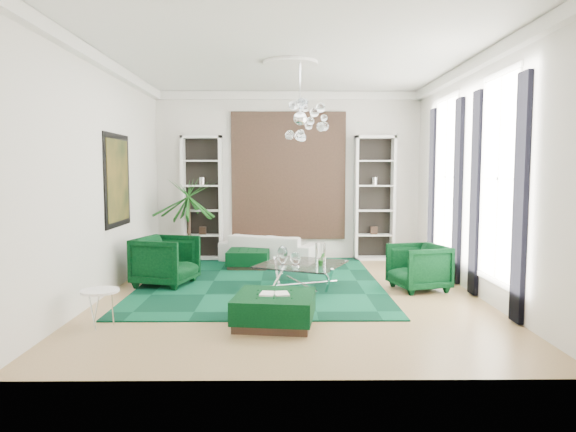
{
  "coord_description": "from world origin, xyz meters",
  "views": [
    {
      "loc": [
        -0.12,
        -8.28,
        2.01
      ],
      "look_at": [
        -0.04,
        0.5,
        1.24
      ],
      "focal_mm": 32.0,
      "sensor_mm": 36.0,
      "label": 1
    }
  ],
  "objects_px": {
    "armchair_left": "(166,261)",
    "palm": "(189,210)",
    "sofa": "(269,248)",
    "ottoman_front": "(275,309)",
    "ottoman_side": "(249,259)",
    "coffee_table": "(301,276)",
    "armchair_right": "(418,267)",
    "side_table": "(100,309)"
  },
  "relations": [
    {
      "from": "armchair_left",
      "to": "palm",
      "type": "height_order",
      "value": "palm"
    },
    {
      "from": "sofa",
      "to": "ottoman_front",
      "type": "bearing_deg",
      "value": 113.57
    },
    {
      "from": "ottoman_side",
      "to": "coffee_table",
      "type": "bearing_deg",
      "value": -61.77
    },
    {
      "from": "sofa",
      "to": "ottoman_side",
      "type": "xyz_separation_m",
      "value": [
        -0.41,
        -0.67,
        -0.12
      ]
    },
    {
      "from": "armchair_left",
      "to": "armchair_right",
      "type": "height_order",
      "value": "armchair_left"
    },
    {
      "from": "side_table",
      "to": "armchair_right",
      "type": "bearing_deg",
      "value": 23.54
    },
    {
      "from": "side_table",
      "to": "coffee_table",
      "type": "bearing_deg",
      "value": 38.36
    },
    {
      "from": "armchair_left",
      "to": "sofa",
      "type": "bearing_deg",
      "value": -22.1
    },
    {
      "from": "armchair_right",
      "to": "ottoman_side",
      "type": "relative_size",
      "value": 1.02
    },
    {
      "from": "ottoman_side",
      "to": "side_table",
      "type": "bearing_deg",
      "value": -112.11
    },
    {
      "from": "armchair_right",
      "to": "ottoman_front",
      "type": "distance_m",
      "value": 3.11
    },
    {
      "from": "palm",
      "to": "ottoman_side",
      "type": "bearing_deg",
      "value": -13.99
    },
    {
      "from": "ottoman_front",
      "to": "palm",
      "type": "relative_size",
      "value": 0.42
    },
    {
      "from": "armchair_left",
      "to": "armchair_right",
      "type": "xyz_separation_m",
      "value": [
        4.36,
        -0.39,
        -0.05
      ]
    },
    {
      "from": "armchair_left",
      "to": "ottoman_side",
      "type": "xyz_separation_m",
      "value": [
        1.35,
        1.62,
        -0.25
      ]
    },
    {
      "from": "armchair_right",
      "to": "side_table",
      "type": "distance_m",
      "value": 5.08
    },
    {
      "from": "armchair_right",
      "to": "palm",
      "type": "relative_size",
      "value": 0.36
    },
    {
      "from": "side_table",
      "to": "palm",
      "type": "xyz_separation_m",
      "value": [
        0.36,
        4.36,
        0.96
      ]
    },
    {
      "from": "ottoman_side",
      "to": "palm",
      "type": "height_order",
      "value": "palm"
    },
    {
      "from": "ottoman_side",
      "to": "sofa",
      "type": "bearing_deg",
      "value": 58.33
    },
    {
      "from": "palm",
      "to": "armchair_left",
      "type": "bearing_deg",
      "value": -91.77
    },
    {
      "from": "ottoman_front",
      "to": "side_table",
      "type": "distance_m",
      "value": 2.25
    },
    {
      "from": "coffee_table",
      "to": "ottoman_front",
      "type": "height_order",
      "value": "coffee_table"
    },
    {
      "from": "ottoman_front",
      "to": "palm",
      "type": "xyz_separation_m",
      "value": [
        -1.89,
        4.29,
        0.99
      ]
    },
    {
      "from": "armchair_left",
      "to": "side_table",
      "type": "bearing_deg",
      "value": -171.58
    },
    {
      "from": "ottoman_front",
      "to": "palm",
      "type": "distance_m",
      "value": 4.8
    },
    {
      "from": "ottoman_front",
      "to": "palm",
      "type": "height_order",
      "value": "palm"
    },
    {
      "from": "sofa",
      "to": "coffee_table",
      "type": "bearing_deg",
      "value": 124.58
    },
    {
      "from": "ottoman_side",
      "to": "side_table",
      "type": "height_order",
      "value": "side_table"
    },
    {
      "from": "armchair_left",
      "to": "ottoman_front",
      "type": "distance_m",
      "value": 3.07
    },
    {
      "from": "sofa",
      "to": "palm",
      "type": "relative_size",
      "value": 0.89
    },
    {
      "from": "coffee_table",
      "to": "palm",
      "type": "bearing_deg",
      "value": 135.93
    },
    {
      "from": "ottoman_front",
      "to": "armchair_right",
      "type": "bearing_deg",
      "value": 39.16
    },
    {
      "from": "armchair_right",
      "to": "palm",
      "type": "xyz_separation_m",
      "value": [
        -4.3,
        2.33,
        0.81
      ]
    },
    {
      "from": "coffee_table",
      "to": "ottoman_side",
      "type": "height_order",
      "value": "coffee_table"
    },
    {
      "from": "side_table",
      "to": "palm",
      "type": "bearing_deg",
      "value": 85.33
    },
    {
      "from": "armchair_left",
      "to": "coffee_table",
      "type": "relative_size",
      "value": 0.75
    },
    {
      "from": "sofa",
      "to": "ottoman_side",
      "type": "height_order",
      "value": "sofa"
    },
    {
      "from": "armchair_right",
      "to": "side_table",
      "type": "xyz_separation_m",
      "value": [
        -4.65,
        -2.03,
        -0.16
      ]
    },
    {
      "from": "sofa",
      "to": "coffee_table",
      "type": "distance_m",
      "value": 2.67
    },
    {
      "from": "coffee_table",
      "to": "palm",
      "type": "relative_size",
      "value": 0.54
    },
    {
      "from": "sofa",
      "to": "palm",
      "type": "bearing_deg",
      "value": 32.85
    }
  ]
}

